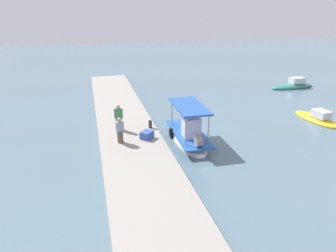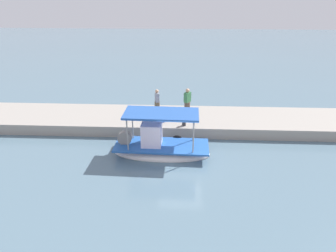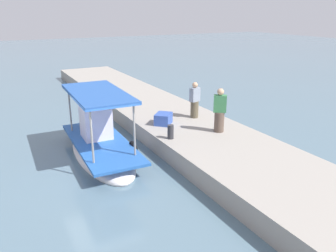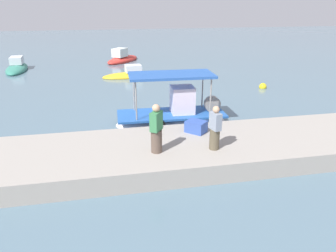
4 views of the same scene
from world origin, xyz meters
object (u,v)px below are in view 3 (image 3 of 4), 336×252
at_px(fisherman_by_crate, 195,102).
at_px(cargo_crate, 163,119).
at_px(mooring_bollard, 171,132).
at_px(main_fishing_boat, 101,144).
at_px(fisherman_near_bollard, 220,112).

distance_m(fisherman_by_crate, cargo_crate, 1.79).
relative_size(fisherman_by_crate, mooring_bollard, 3.01).
distance_m(main_fishing_boat, fisherman_by_crate, 4.78).
xyz_separation_m(fisherman_near_bollard, cargo_crate, (1.91, 1.55, -0.57)).
bearing_deg(fisherman_by_crate, cargo_crate, 96.65).
height_order(fisherman_by_crate, mooring_bollard, fisherman_by_crate).
xyz_separation_m(main_fishing_boat, fisherman_near_bollard, (-1.58, -4.48, 1.08)).
height_order(main_fishing_boat, mooring_bollard, main_fishing_boat).
bearing_deg(main_fishing_boat, cargo_crate, -83.67).
xyz_separation_m(main_fishing_boat, mooring_bollard, (-1.36, -2.37, 0.55)).
bearing_deg(fisherman_by_crate, main_fishing_boat, 96.45).
bearing_deg(mooring_bollard, cargo_crate, -18.52).
height_order(fisherman_near_bollard, mooring_bollard, fisherman_near_bollard).
bearing_deg(fisherman_by_crate, fisherman_near_bollard, 175.66).
xyz_separation_m(fisherman_by_crate, cargo_crate, (-0.20, 1.71, -0.51)).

